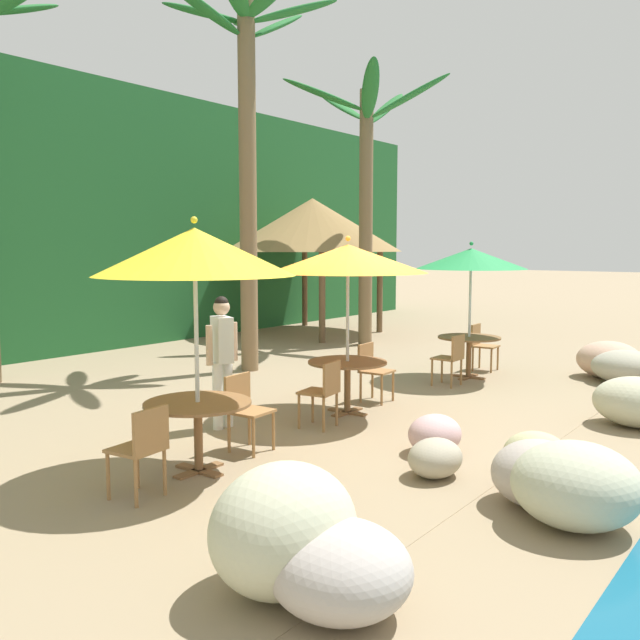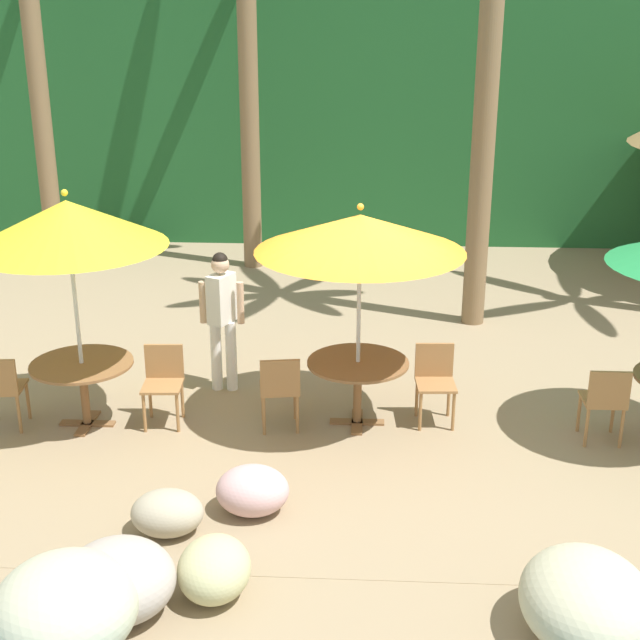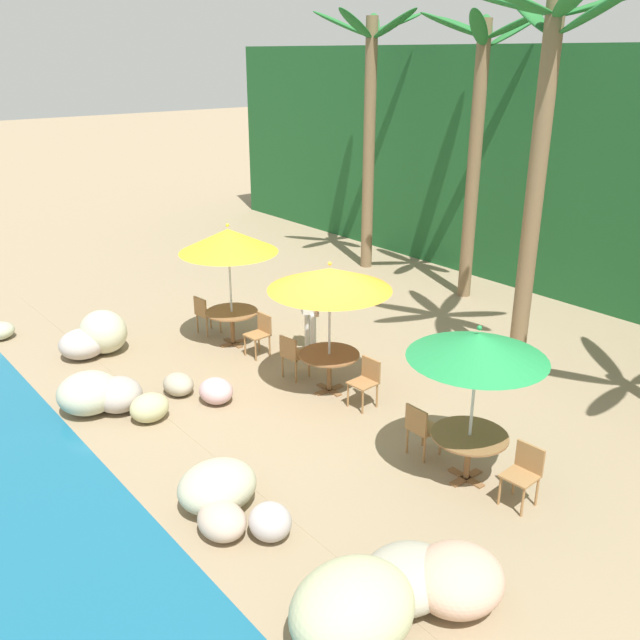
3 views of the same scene
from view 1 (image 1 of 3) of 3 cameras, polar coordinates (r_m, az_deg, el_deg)
The scene contains 20 objects.
ground_plane at distance 9.49m, azimuth 3.55°, elevation -7.95°, with size 120.00×120.00×0.00m, color #937F60.
terrace_deck at distance 9.49m, azimuth 3.55°, elevation -7.93°, with size 18.00×5.20×0.01m.
foliage_backdrop at distance 16.05m, azimuth -24.49°, elevation 8.07°, with size 28.00×2.40×6.00m.
rock_seawall at distance 9.34m, azimuth 23.23°, elevation -6.48°, with size 14.70×3.23×0.90m.
umbrella_yellow at distance 6.88m, azimuth -10.54°, elevation 5.66°, with size 2.02×2.02×2.62m.
dining_table_yellow at distance 7.09m, azimuth -10.28°, elevation -7.79°, with size 1.10×1.10×0.74m.
chair_yellow_seaward at distance 7.78m, azimuth -6.36°, elevation -7.24°, with size 0.44×0.45×0.87m.
chair_yellow_inland at distance 6.46m, azimuth -14.73°, elevation -10.20°, with size 0.46×0.47×0.87m.
umbrella_orange at distance 9.25m, azimuth 2.37°, elevation 5.19°, with size 2.19×2.19×2.47m.
dining_table_orange at distance 9.41m, azimuth 2.33°, elevation -4.24°, with size 1.10×1.10×0.74m.
chair_orange_seaward at distance 10.19m, azimuth 4.40°, elevation -4.02°, with size 0.44×0.45×0.87m.
chair_orange_inland at distance 8.65m, azimuth 0.36°, elevation -5.85°, with size 0.48×0.49×0.87m.
umbrella_green at distance 12.11m, azimuth 12.63°, elevation 5.06°, with size 1.93×1.93×2.41m.
dining_table_green at distance 12.23m, azimuth 12.47°, elevation -1.96°, with size 1.10×1.10×0.74m.
chair_green_seaward at distance 13.06m, azimuth 13.44°, elevation -1.92°, with size 0.45×0.45×0.87m.
chair_green_inland at distance 11.44m, azimuth 11.07°, elevation -3.00°, with size 0.42×0.43×0.87m.
palm_tree_third at distance 12.88m, azimuth -6.17°, elevation 16.93°, with size 3.22×3.33×6.92m.
palm_tree_fourth at distance 16.12m, azimuth 3.90°, elevation 12.52°, with size 3.53×3.75×6.21m.
palapa_hut at distance 18.09m, azimuth -0.64°, elevation 7.99°, with size 4.75×4.75×3.60m.
waiter_in_white at distance 8.66m, azimuth -8.26°, elevation -2.70°, with size 0.52×0.39×1.70m.
Camera 1 is at (-7.67, -5.09, 2.31)m, focal length 37.91 mm.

